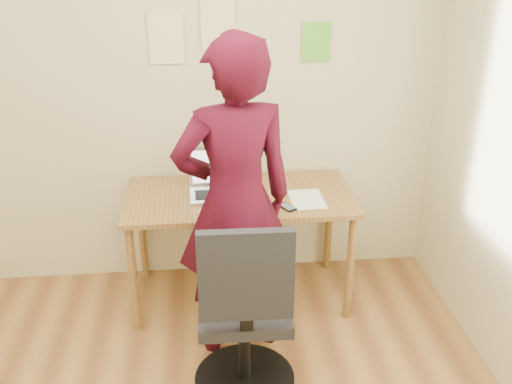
{
  "coord_description": "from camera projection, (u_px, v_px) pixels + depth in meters",
  "views": [
    {
      "loc": [
        0.21,
        -1.82,
        2.2
      ],
      "look_at": [
        0.48,
        0.95,
        0.95
      ],
      "focal_mm": 40.0,
      "sensor_mm": 36.0,
      "label": 1
    }
  ],
  "objects": [
    {
      "name": "room",
      "position": [
        145.0,
        205.0,
        1.98
      ],
      "size": [
        3.58,
        3.58,
        2.78
      ],
      "color": "brown",
      "rests_on": "ground"
    },
    {
      "name": "desk",
      "position": [
        239.0,
        208.0,
        3.56
      ],
      "size": [
        1.4,
        0.7,
        0.74
      ],
      "color": "olive",
      "rests_on": "ground"
    },
    {
      "name": "laptop",
      "position": [
        218.0,
        185.0,
        3.53
      ],
      "size": [
        0.37,
        0.33,
        0.26
      ],
      "rotation": [
        0.0,
        0.0,
        0.03
      ],
      "color": "silver",
      "rests_on": "desk"
    },
    {
      "name": "paper_sheet",
      "position": [
        307.0,
        199.0,
        3.46
      ],
      "size": [
        0.2,
        0.29,
        0.0
      ],
      "primitive_type": "cube",
      "rotation": [
        0.0,
        0.0,
        0.0
      ],
      "color": "white",
      "rests_on": "desk"
    },
    {
      "name": "phone",
      "position": [
        287.0,
        207.0,
        3.35
      ],
      "size": [
        0.11,
        0.13,
        0.01
      ],
      "rotation": [
        0.0,
        0.0,
        0.49
      ],
      "color": "black",
      "rests_on": "desk"
    },
    {
      "name": "wall_note_left",
      "position": [
        166.0,
        39.0,
        3.44
      ],
      "size": [
        0.21,
        0.0,
        0.3
      ],
      "primitive_type": "cube",
      "color": "#E8D98B",
      "rests_on": "room"
    },
    {
      "name": "wall_note_mid",
      "position": [
        218.0,
        24.0,
        3.44
      ],
      "size": [
        0.21,
        0.0,
        0.3
      ],
      "primitive_type": "cube",
      "color": "#E8D98B",
      "rests_on": "room"
    },
    {
      "name": "wall_note_right",
      "position": [
        316.0,
        42.0,
        3.54
      ],
      "size": [
        0.18,
        0.0,
        0.24
      ],
      "primitive_type": "cube",
      "color": "#5ABF2B",
      "rests_on": "room"
    },
    {
      "name": "office_chair",
      "position": [
        245.0,
        322.0,
        2.84
      ],
      "size": [
        0.54,
        0.54,
        1.04
      ],
      "rotation": [
        0.0,
        0.0,
        -0.02
      ],
      "color": "black",
      "rests_on": "ground"
    },
    {
      "name": "person",
      "position": [
        235.0,
        203.0,
        3.04
      ],
      "size": [
        0.73,
        0.56,
        1.81
      ],
      "primitive_type": "imported",
      "rotation": [
        0.0,
        0.0,
        3.34
      ],
      "color": "#390716",
      "rests_on": "ground"
    }
  ]
}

